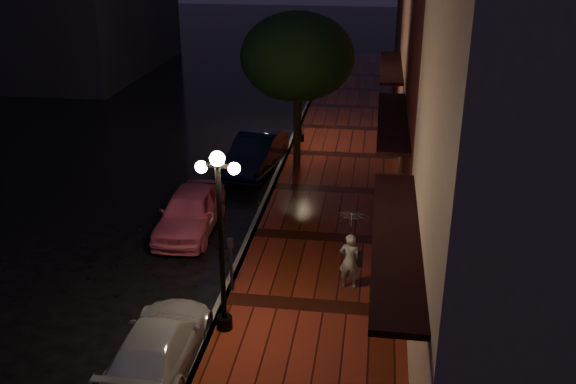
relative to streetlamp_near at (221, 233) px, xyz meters
The scene contains 14 objects.
ground 5.65m from the streetlamp_near, 94.00° to the left, with size 120.00×120.00×0.00m, color black.
sidewalk 5.91m from the streetlamp_near, 69.19° to the left, with size 4.50×60.00×0.15m, color #41160B.
curb 5.61m from the streetlamp_near, 94.00° to the left, with size 0.25×60.00×0.15m, color #595451.
storefront_near 6.92m from the streetlamp_near, ahead, with size 5.00×8.00×8.50m, color gray.
storefront_mid 10.08m from the streetlamp_near, 46.47° to the left, with size 5.00×8.00×11.00m, color #511914.
storefront_far 16.52m from the streetlamp_near, 66.09° to the left, with size 5.00×8.00×9.00m, color #8C5951.
streetlamp_near is the anchor object (origin of this frame).
streetlamp_far 14.00m from the streetlamp_near, 90.00° to the left, with size 0.96×0.36×4.31m.
street_tree 11.12m from the streetlamp_near, 88.65° to the left, with size 4.16×4.16×5.80m.
pink_car 5.91m from the streetlamp_near, 114.05° to the left, with size 1.59×3.96×1.35m, color #E65F84.
navy_car 10.86m from the streetlamp_near, 96.87° to the left, with size 1.49×4.28×1.41m, color black.
silver_car 2.67m from the streetlamp_near, 128.63° to the right, with size 1.58×3.89×1.13m, color #B6B6BE.
woman_with_umbrella 3.69m from the streetlamp_near, 39.32° to the left, with size 0.87×0.89×2.10m.
parking_meter 2.28m from the streetlamp_near, 96.93° to the left, with size 0.16×0.14×1.47m.
Camera 1 is at (3.55, -17.11, 8.75)m, focal length 40.00 mm.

